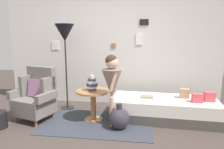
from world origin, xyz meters
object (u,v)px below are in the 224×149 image
(daybed, at_px, (164,109))
(vase_striped, at_px, (92,84))
(side_table, at_px, (93,99))
(book_on_daybed, at_px, (147,97))
(armchair, at_px, (37,96))
(demijohn_near, at_px, (119,118))
(person_child, at_px, (112,81))
(floor_lamp, at_px, (65,36))

(daybed, relative_size, vase_striped, 6.91)
(side_table, xyz_separation_m, book_on_daybed, (0.98, 0.22, 0.01))
(side_table, relative_size, book_on_daybed, 2.77)
(armchair, relative_size, vase_striped, 3.45)
(side_table, relative_size, demijohn_near, 1.38)
(daybed, xyz_separation_m, demijohn_near, (-0.78, -0.51, -0.02))
(daybed, bearing_deg, book_on_daybed, 177.45)
(vase_striped, xyz_separation_m, person_child, (0.39, -0.20, 0.12))
(daybed, bearing_deg, person_child, -156.19)
(armchair, height_order, demijohn_near, armchair)
(vase_striped, relative_size, demijohn_near, 0.64)
(daybed, xyz_separation_m, floor_lamp, (-1.99, 0.33, 1.34))
(floor_lamp, bearing_deg, book_on_daybed, -10.61)
(daybed, relative_size, side_table, 3.19)
(side_table, xyz_separation_m, demijohn_near, (0.51, -0.31, -0.22))
(demijohn_near, bearing_deg, person_child, 142.27)
(daybed, relative_size, book_on_daybed, 8.83)
(floor_lamp, distance_m, book_on_daybed, 2.04)
(person_child, bearing_deg, vase_striped, 152.68)
(armchair, height_order, person_child, person_child)
(armchair, xyz_separation_m, daybed, (2.35, 0.28, -0.24))
(side_table, bearing_deg, armchair, -175.81)
(daybed, height_order, floor_lamp, floor_lamp)
(person_child, height_order, book_on_daybed, person_child)
(side_table, bearing_deg, vase_striped, 172.05)
(armchair, height_order, book_on_daybed, armchair)
(daybed, xyz_separation_m, vase_striped, (-1.31, -0.20, 0.48))
(vase_striped, height_order, book_on_daybed, vase_striped)
(vase_striped, relative_size, floor_lamp, 0.16)
(book_on_daybed, xyz_separation_m, demijohn_near, (-0.47, -0.53, -0.23))
(daybed, distance_m, person_child, 1.17)
(armchair, relative_size, daybed, 0.50)
(daybed, xyz_separation_m, side_table, (-1.29, -0.21, 0.21))
(book_on_daybed, distance_m, demijohn_near, 0.74)
(person_child, bearing_deg, book_on_daybed, 34.46)
(daybed, xyz_separation_m, book_on_daybed, (-0.31, 0.01, 0.22))
(armchair, bearing_deg, demijohn_near, -8.27)
(vase_striped, bearing_deg, person_child, -27.32)
(armchair, bearing_deg, vase_striped, 4.39)
(daybed, height_order, side_table, side_table)
(floor_lamp, height_order, person_child, floor_lamp)
(side_table, bearing_deg, daybed, 9.09)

